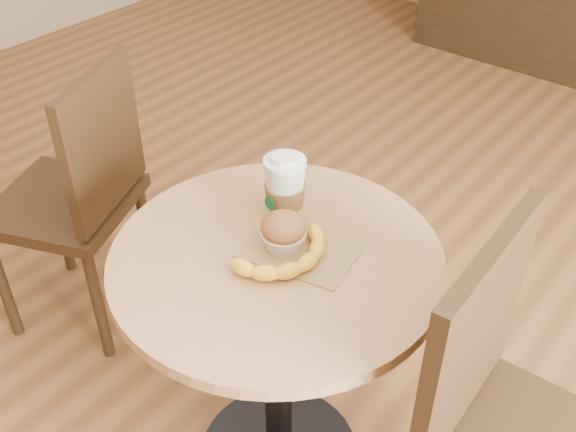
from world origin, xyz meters
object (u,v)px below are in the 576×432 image
object	(u,v)px
chair_left	(79,194)
coffee_cup	(285,189)
banana	(288,254)
cafe_table	(277,322)
muffin	(284,232)

from	to	relation	value
chair_left	coffee_cup	xyz separation A→B (m)	(0.76, 0.06, 0.32)
chair_left	banana	world-z (taller)	chair_left
cafe_table	chair_left	size ratio (longest dim) A/B	0.82
cafe_table	chair_left	distance (m)	0.84
cafe_table	muffin	xyz separation A→B (m)	(0.00, 0.02, 0.25)
coffee_cup	banana	size ratio (longest dim) A/B	0.65
coffee_cup	muffin	distance (m)	0.13
banana	cafe_table	bearing A→B (deg)	-163.20
cafe_table	banana	world-z (taller)	banana
coffee_cup	muffin	bearing A→B (deg)	-44.49
chair_left	muffin	distance (m)	0.89
cafe_table	chair_left	bearing A→B (deg)	176.12
cafe_table	banana	bearing A→B (deg)	-3.62
cafe_table	muffin	size ratio (longest dim) A/B	7.47
banana	coffee_cup	bearing A→B (deg)	152.14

